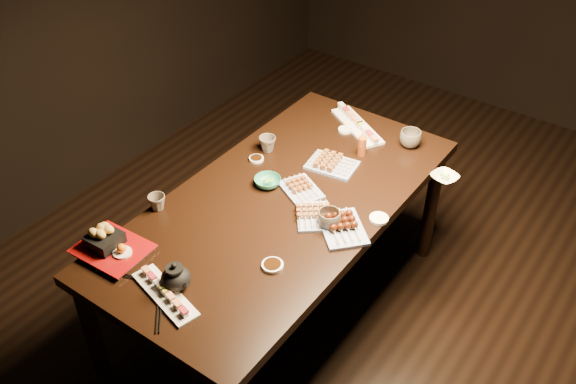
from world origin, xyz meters
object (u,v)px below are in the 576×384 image
object	(u,v)px
sushi_platter_near	(165,292)
teacup_mid_right	(329,219)
yakitori_plate_center	(301,187)
edamame_bowl_green	(268,182)
dining_table	(282,261)
tempura_tray	(111,243)
edamame_bowl_cream	(445,178)
teapot	(175,276)
yakitori_plate_left	(332,162)
teacup_near_left	(157,203)
teacup_far_left	(267,144)
teacup_far_right	(410,139)
yakitori_plate_right	(314,213)
sushi_platter_far	(357,123)
condiment_bottle	(362,143)

from	to	relation	value
sushi_platter_near	teacup_mid_right	xyz separation A→B (m)	(0.29, 0.70, 0.02)
yakitori_plate_center	edamame_bowl_green	distance (m)	0.16
dining_table	tempura_tray	bearing A→B (deg)	-102.60
edamame_bowl_cream	teapot	size ratio (longest dim) A/B	0.87
yakitori_plate_left	teapot	bearing A→B (deg)	-101.67
sushi_platter_near	teapot	size ratio (longest dim) A/B	2.49
sushi_platter_near	tempura_tray	distance (m)	0.35
teacup_near_left	teacup_far_left	world-z (taller)	teacup_far_left
sushi_platter_near	edamame_bowl_green	distance (m)	0.78
teacup_far_right	dining_table	bearing A→B (deg)	-109.67
teacup_near_left	teacup_far_right	world-z (taller)	teacup_far_right
tempura_tray	teacup_far_right	bearing A→B (deg)	63.26
sushi_platter_near	yakitori_plate_center	size ratio (longest dim) A/B	1.70
yakitori_plate_right	yakitori_plate_left	distance (m)	0.39
edamame_bowl_cream	sushi_platter_far	bearing A→B (deg)	164.44
teacup_far_left	condiment_bottle	xyz separation A→B (m)	(0.40, 0.24, 0.03)
yakitori_plate_center	edamame_bowl_cream	bearing A→B (deg)	70.04
teacup_mid_right	teacup_near_left	bearing A→B (deg)	-153.19
tempura_tray	teacup_near_left	bearing A→B (deg)	96.37
teacup_far_right	yakitori_plate_center	bearing A→B (deg)	-110.49
teacup_mid_right	condiment_bottle	bearing A→B (deg)	106.36
tempura_tray	condiment_bottle	distance (m)	1.28
sushi_platter_far	tempura_tray	bearing A→B (deg)	107.83
condiment_bottle	sushi_platter_far	bearing A→B (deg)	125.67
dining_table	teacup_far_right	world-z (taller)	teacup_far_right
sushi_platter_near	yakitori_plate_right	size ratio (longest dim) A/B	1.73
yakitori_plate_center	yakitori_plate_left	distance (m)	0.25
sushi_platter_near	tempura_tray	bearing A→B (deg)	-173.62
tempura_tray	edamame_bowl_cream	bearing A→B (deg)	51.61
teacup_far_right	teacup_near_left	bearing A→B (deg)	-121.59
dining_table	yakitori_plate_left	world-z (taller)	yakitori_plate_left
teacup_mid_right	condiment_bottle	distance (m)	0.57
teacup_far_left	condiment_bottle	world-z (taller)	condiment_bottle
tempura_tray	teacup_near_left	size ratio (longest dim) A/B	3.71
dining_table	yakitori_plate_right	distance (m)	0.44
yakitori_plate_left	edamame_bowl_cream	size ratio (longest dim) A/B	1.93
sushi_platter_far	teapot	distance (m)	1.38
edamame_bowl_green	edamame_bowl_cream	world-z (taller)	edamame_bowl_green
yakitori_plate_right	teacup_far_left	world-z (taller)	teacup_far_left
edamame_bowl_cream	teacup_mid_right	world-z (taller)	teacup_mid_right
sushi_platter_near	yakitori_plate_center	bearing A→B (deg)	101.11
teacup_far_left	edamame_bowl_green	bearing A→B (deg)	-52.86
teacup_mid_right	sushi_platter_near	bearing A→B (deg)	-112.31
teacup_far_left	condiment_bottle	bearing A→B (deg)	31.45
yakitori_plate_center	yakitori_plate_left	bearing A→B (deg)	114.53
edamame_bowl_green	teacup_near_left	distance (m)	0.51
sushi_platter_near	edamame_bowl_cream	xyz separation A→B (m)	(0.55, 1.29, -0.01)
yakitori_plate_right	teapot	bearing A→B (deg)	-56.01
sushi_platter_near	yakitori_plate_left	bearing A→B (deg)	101.28
condiment_bottle	teacup_mid_right	bearing A→B (deg)	-73.64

